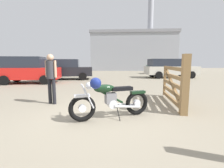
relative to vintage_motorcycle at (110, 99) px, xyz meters
The scene contains 11 objects.
ground_plane 0.61m from the vintage_motorcycle, 133.96° to the left, with size 80.00×80.00×0.00m, color gray.
vintage_motorcycle is the anchor object (origin of this frame).
timber_gate 2.39m from the vintage_motorcycle, 30.83° to the left, with size 0.39×2.54×1.60m.
bystander 2.47m from the vintage_motorcycle, 145.12° to the left, with size 0.43×0.30×1.66m.
red_hatchback_near 8.83m from the vintage_motorcycle, 130.56° to the left, with size 4.09×2.23×1.78m.
pale_sedan_back 12.71m from the vintage_motorcycle, 125.82° to the left, with size 4.39×2.35×1.67m.
silver_sedan_mid 12.14m from the vintage_motorcycle, 64.09° to the left, with size 4.85×2.31×1.74m.
dark_sedan_left 10.03m from the vintage_motorcycle, 112.79° to the left, with size 4.42×2.42×1.67m.
blue_hatchback_right 17.53m from the vintage_motorcycle, 68.73° to the left, with size 3.94×1.91×1.78m.
white_estate_far 16.39m from the vintage_motorcycle, 117.62° to the left, with size 4.81×2.23×1.74m.
industrial_building 30.53m from the vintage_motorcycle, 82.79° to the left, with size 16.03×14.58×16.05m.
Camera 1 is at (0.37, -3.98, 1.37)m, focal length 24.91 mm.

